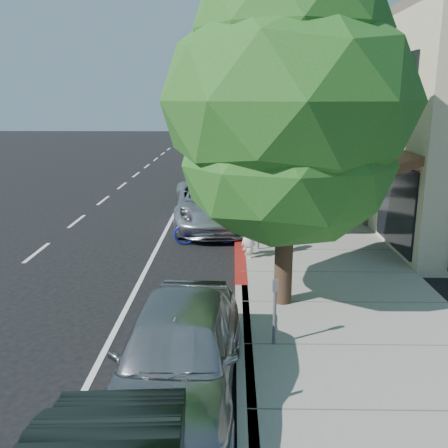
{
  "coord_description": "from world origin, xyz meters",
  "views": [
    {
      "loc": [
        -0.22,
        -12.43,
        4.57
      ],
      "look_at": [
        -0.45,
        0.32,
        1.35
      ],
      "focal_mm": 40.0,
      "sensor_mm": 36.0,
      "label": 1
    }
  ],
  "objects_px": {
    "dark_sedan": "(219,183)",
    "street_tree_1": "(269,90)",
    "cyclist": "(249,232)",
    "near_car_a": "(178,352)",
    "bicycle": "(206,228)",
    "pedestrian": "(314,173)",
    "street_tree_3": "(254,88)",
    "white_pickup": "(228,158)",
    "street_tree_2": "(259,99)",
    "street_tree_5": "(248,94)",
    "street_tree_4": "(250,97)",
    "dark_suv_far": "(229,150)",
    "street_tree_0": "(288,106)",
    "silver_suv": "(213,203)"
  },
  "relations": [
    {
      "from": "dark_suv_far",
      "to": "cyclist",
      "type": "bearing_deg",
      "value": -91.36
    },
    {
      "from": "street_tree_1",
      "to": "cyclist",
      "type": "bearing_deg",
      "value": -103.59
    },
    {
      "from": "street_tree_1",
      "to": "near_car_a",
      "type": "xyz_separation_m",
      "value": [
        -1.95,
        -9.5,
        -4.05
      ]
    },
    {
      "from": "pedestrian",
      "to": "dark_sedan",
      "type": "bearing_deg",
      "value": 24.73
    },
    {
      "from": "cyclist",
      "to": "pedestrian",
      "type": "relative_size",
      "value": 1.01
    },
    {
      "from": "near_car_a",
      "to": "dark_suv_far",
      "type": "bearing_deg",
      "value": 91.27
    },
    {
      "from": "silver_suv",
      "to": "white_pickup",
      "type": "distance_m",
      "value": 15.0
    },
    {
      "from": "street_tree_2",
      "to": "dark_suv_far",
      "type": "relative_size",
      "value": 1.5
    },
    {
      "from": "street_tree_4",
      "to": "dark_suv_far",
      "type": "relative_size",
      "value": 1.48
    },
    {
      "from": "street_tree_3",
      "to": "dark_sedan",
      "type": "bearing_deg",
      "value": -106.37
    },
    {
      "from": "street_tree_2",
      "to": "cyclist",
      "type": "distance_m",
      "value": 9.45
    },
    {
      "from": "street_tree_4",
      "to": "dark_suv_far",
      "type": "height_order",
      "value": "street_tree_4"
    },
    {
      "from": "street_tree_3",
      "to": "near_car_a",
      "type": "bearing_deg",
      "value": -95.18
    },
    {
      "from": "street_tree_2",
      "to": "street_tree_3",
      "type": "xyz_separation_m",
      "value": [
        0.0,
        6.0,
        0.59
      ]
    },
    {
      "from": "dark_sedan",
      "to": "white_pickup",
      "type": "xyz_separation_m",
      "value": [
        0.31,
        10.44,
        -0.08
      ]
    },
    {
      "from": "cyclist",
      "to": "street_tree_5",
      "type": "bearing_deg",
      "value": -27.42
    },
    {
      "from": "street_tree_3",
      "to": "pedestrian",
      "type": "xyz_separation_m",
      "value": [
        2.86,
        -4.09,
        -4.11
      ]
    },
    {
      "from": "street_tree_3",
      "to": "cyclist",
      "type": "relative_size",
      "value": 4.68
    },
    {
      "from": "street_tree_1",
      "to": "bicycle",
      "type": "relative_size",
      "value": 3.86
    },
    {
      "from": "street_tree_5",
      "to": "cyclist",
      "type": "distance_m",
      "value": 27.0
    },
    {
      "from": "white_pickup",
      "to": "street_tree_1",
      "type": "bearing_deg",
      "value": -86.07
    },
    {
      "from": "street_tree_3",
      "to": "white_pickup",
      "type": "xyz_separation_m",
      "value": [
        -1.44,
        4.49,
        -4.4
      ]
    },
    {
      "from": "street_tree_5",
      "to": "dark_sedan",
      "type": "height_order",
      "value": "street_tree_5"
    },
    {
      "from": "bicycle",
      "to": "pedestrian",
      "type": "distance_m",
      "value": 10.15
    },
    {
      "from": "white_pickup",
      "to": "near_car_a",
      "type": "height_order",
      "value": "near_car_a"
    },
    {
      "from": "white_pickup",
      "to": "dark_sedan",
      "type": "bearing_deg",
      "value": -92.75
    },
    {
      "from": "street_tree_2",
      "to": "street_tree_4",
      "type": "distance_m",
      "value": 12.0
    },
    {
      "from": "dark_suv_far",
      "to": "street_tree_5",
      "type": "bearing_deg",
      "value": 61.17
    },
    {
      "from": "street_tree_4",
      "to": "street_tree_0",
      "type": "bearing_deg",
      "value": -90.0
    },
    {
      "from": "dark_sedan",
      "to": "street_tree_1",
      "type": "bearing_deg",
      "value": -69.11
    },
    {
      "from": "dark_suv_far",
      "to": "white_pickup",
      "type": "bearing_deg",
      "value": -93.64
    },
    {
      "from": "bicycle",
      "to": "white_pickup",
      "type": "bearing_deg",
      "value": -8.34
    },
    {
      "from": "street_tree_5",
      "to": "street_tree_0",
      "type": "bearing_deg",
      "value": -90.0
    },
    {
      "from": "dark_sedan",
      "to": "cyclist",
      "type": "bearing_deg",
      "value": -78.05
    },
    {
      "from": "street_tree_2",
      "to": "pedestrian",
      "type": "height_order",
      "value": "street_tree_2"
    },
    {
      "from": "street_tree_5",
      "to": "dark_sedan",
      "type": "relative_size",
      "value": 1.66
    },
    {
      "from": "cyclist",
      "to": "near_car_a",
      "type": "distance_m",
      "value": 6.93
    },
    {
      "from": "white_pickup",
      "to": "dark_suv_far",
      "type": "xyz_separation_m",
      "value": [
        0.04,
        4.6,
        0.13
      ]
    },
    {
      "from": "street_tree_3",
      "to": "street_tree_5",
      "type": "distance_m",
      "value": 12.0
    },
    {
      "from": "near_car_a",
      "to": "street_tree_0",
      "type": "bearing_deg",
      "value": 63.19
    },
    {
      "from": "white_pickup",
      "to": "near_car_a",
      "type": "bearing_deg",
      "value": -92.18
    },
    {
      "from": "street_tree_5",
      "to": "cyclist",
      "type": "xyz_separation_m",
      "value": [
        -0.65,
        -26.69,
        -4.03
      ]
    },
    {
      "from": "street_tree_1",
      "to": "white_pickup",
      "type": "xyz_separation_m",
      "value": [
        -1.44,
        16.49,
        -4.12
      ]
    },
    {
      "from": "bicycle",
      "to": "dark_sedan",
      "type": "height_order",
      "value": "dark_sedan"
    },
    {
      "from": "street_tree_4",
      "to": "near_car_a",
      "type": "relative_size",
      "value": 1.6
    },
    {
      "from": "street_tree_2",
      "to": "dark_suv_far",
      "type": "distance_m",
      "value": 15.59
    },
    {
      "from": "street_tree_3",
      "to": "white_pickup",
      "type": "distance_m",
      "value": 6.45
    },
    {
      "from": "street_tree_4",
      "to": "white_pickup",
      "type": "relative_size",
      "value": 1.49
    },
    {
      "from": "street_tree_5",
      "to": "bicycle",
      "type": "relative_size",
      "value": 3.94
    },
    {
      "from": "bicycle",
      "to": "cyclist",
      "type": "bearing_deg",
      "value": -148.2
    }
  ]
}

